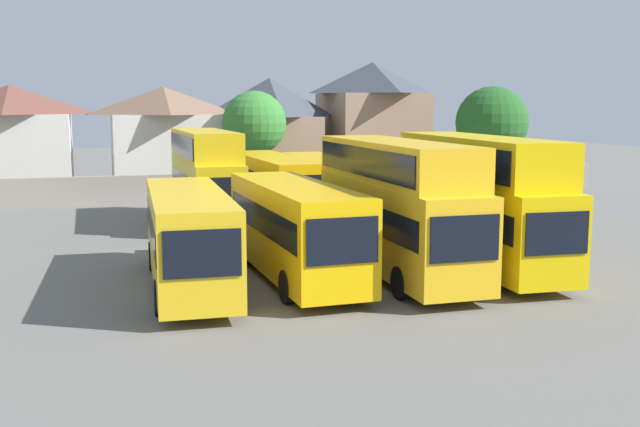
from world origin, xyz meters
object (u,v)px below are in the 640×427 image
object	(u,v)px
house_terrace_far_right	(372,122)
bus_1	(188,233)
bus_5	(206,172)
bus_4	(478,194)
house_terrace_centre	(165,138)
bus_2	(295,225)
tree_right_of_lot	(492,123)
bus_3	(396,200)
tree_behind_wall	(254,123)
bus_6	(274,185)
bus_7	(327,184)
house_terrace_left	(12,139)
house_terrace_right	(270,131)

from	to	relation	value
house_terrace_far_right	bus_1	bearing A→B (deg)	-120.79
bus_5	house_terrace_far_right	world-z (taller)	house_terrace_far_right
bus_4	house_terrace_centre	xyz separation A→B (m)	(-9.28, 30.38, 1.01)
bus_2	tree_right_of_lot	xyz separation A→B (m)	(20.29, 21.74, 3.04)
bus_2	bus_3	distance (m)	3.93
tree_behind_wall	bus_6	bearing A→B (deg)	-97.26
house_terrace_far_right	tree_right_of_lot	size ratio (longest dim) A/B	1.27
bus_4	bus_5	size ratio (longest dim) A/B	1.12
bus_1	bus_7	xyz separation A→B (m)	(9.40, 13.89, 0.01)
bus_2	bus_4	xyz separation A→B (m)	(7.48, 0.17, 0.87)
house_terrace_left	house_terrace_centre	distance (m)	10.57
bus_5	tree_behind_wall	bearing A→B (deg)	156.44
house_terrace_far_right	tree_right_of_lot	distance (m)	10.81
bus_1	bus_4	xyz separation A→B (m)	(11.35, 0.36, 0.94)
bus_3	bus_5	world-z (taller)	bus_3
bus_4	bus_5	distance (m)	16.20
bus_1	house_terrace_far_right	world-z (taller)	house_terrace_far_right
house_terrace_right	tree_behind_wall	size ratio (longest dim) A/B	1.14
bus_3	bus_1	bearing A→B (deg)	-89.55
bus_5	house_terrace_right	size ratio (longest dim) A/B	1.22
tree_behind_wall	bus_1	bearing A→B (deg)	-106.69
bus_6	bus_5	bearing A→B (deg)	-94.90
tree_behind_wall	bus_2	bearing A→B (deg)	-98.80
bus_1	house_terrace_right	xyz separation A→B (m)	(10.10, 31.06, 2.34)
house_terrace_far_right	bus_7	bearing A→B (deg)	-117.98
bus_2	bus_5	distance (m)	13.92
house_terrace_centre	tree_right_of_lot	world-z (taller)	same
bus_6	house_terrace_right	distance (m)	17.78
bus_3	house_terrace_right	world-z (taller)	house_terrace_right
bus_4	bus_6	distance (m)	14.40
bus_2	tree_right_of_lot	world-z (taller)	tree_right_of_lot
bus_4	house_terrace_centre	distance (m)	31.78
bus_2	house_terrace_far_right	xyz separation A→B (m)	(14.74, 31.02, 2.92)
bus_2	bus_7	bearing A→B (deg)	156.58
bus_3	house_terrace_left	world-z (taller)	house_terrace_left
house_terrace_centre	house_terrace_right	world-z (taller)	house_terrace_right
bus_3	house_terrace_centre	xyz separation A→B (m)	(-5.63, 30.77, 1.06)
bus_1	tree_right_of_lot	bearing A→B (deg)	134.88
bus_3	bus_6	bearing A→B (deg)	-173.67
house_terrace_right	tree_right_of_lot	size ratio (longest dim) A/B	1.10
bus_4	bus_5	bearing A→B (deg)	-144.51
bus_1	house_terrace_centre	bearing A→B (deg)	178.80
tree_behind_wall	tree_right_of_lot	distance (m)	16.84
house_terrace_far_right	house_terrace_centre	bearing A→B (deg)	-178.38
bus_2	house_terrace_left	bearing A→B (deg)	-159.71
bus_6	house_terrace_left	world-z (taller)	house_terrace_left
bus_5	house_terrace_far_right	xyz separation A→B (m)	(15.95, 17.18, 2.13)
house_terrace_centre	tree_right_of_lot	xyz separation A→B (m)	(22.08, -8.81, 1.16)
bus_7	tree_behind_wall	bearing A→B (deg)	-173.58
bus_7	house_terrace_left	distance (m)	25.00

